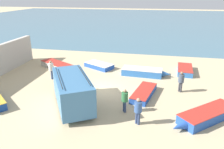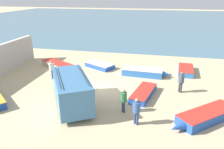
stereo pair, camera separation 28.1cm
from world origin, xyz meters
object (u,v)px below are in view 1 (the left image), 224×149
(fishing_rowboat_1, at_px, (58,66))
(fisherman_3, at_px, (125,99))
(fishing_rowboat_0, at_px, (144,72))
(fisherman_1, at_px, (181,80))
(fishing_rowboat_4, at_px, (206,116))
(parked_van, at_px, (72,90))
(fishing_rowboat_6, at_px, (185,69))
(fishing_rowboat_2, at_px, (144,92))
(fisherman_2, at_px, (138,109))
(fisherman_0, at_px, (51,68))
(fishing_rowboat_5, at_px, (98,65))

(fishing_rowboat_1, height_order, fisherman_3, fisherman_3)
(fishing_rowboat_0, height_order, fishing_rowboat_1, fishing_rowboat_0)
(fisherman_1, relative_size, fisherman_3, 1.05)
(fishing_rowboat_1, distance_m, fisherman_1, 13.23)
(fishing_rowboat_4, bearing_deg, parked_van, -42.03)
(fishing_rowboat_1, relative_size, fishing_rowboat_6, 1.18)
(fishing_rowboat_2, xyz_separation_m, fisherman_3, (-1.19, -2.92, 0.78))
(fishing_rowboat_0, distance_m, fisherman_2, 8.92)
(fishing_rowboat_0, height_order, fisherman_1, fisherman_1)
(parked_van, bearing_deg, fisherman_2, -136.82)
(fishing_rowboat_6, bearing_deg, fisherman_3, 156.42)
(fishing_rowboat_2, height_order, fisherman_2, fisherman_2)
(fishing_rowboat_1, xyz_separation_m, fisherman_2, (9.65, -9.13, 0.79))
(parked_van, xyz_separation_m, fisherman_0, (-3.97, 4.68, -0.17))
(fisherman_1, distance_m, fisherman_2, 6.32)
(fishing_rowboat_4, bearing_deg, fisherman_3, -41.59)
(parked_van, xyz_separation_m, fishing_rowboat_6, (8.84, 9.30, -0.99))
(fishing_rowboat_5, bearing_deg, fisherman_3, 143.80)
(fishing_rowboat_1, height_order, fishing_rowboat_5, fishing_rowboat_1)
(fisherman_0, bearing_deg, parked_van, -85.06)
(fishing_rowboat_1, distance_m, fishing_rowboat_5, 4.48)
(fishing_rowboat_2, bearing_deg, fisherman_1, -53.96)
(fishing_rowboat_1, xyz_separation_m, fishing_rowboat_5, (4.33, 1.16, -0.05))
(fisherman_0, bearing_deg, fishing_rowboat_6, -15.55)
(fisherman_0, distance_m, fisherman_2, 10.73)
(parked_van, relative_size, fisherman_1, 3.13)
(fishing_rowboat_6, distance_m, fisherman_2, 11.44)
(fishing_rowboat_4, bearing_deg, fisherman_2, -24.51)
(fishing_rowboat_1, distance_m, fisherman_2, 13.31)
(fisherman_3, bearing_deg, fisherman_0, 113.99)
(fisherman_3, bearing_deg, parked_van, 144.27)
(parked_van, xyz_separation_m, fishing_rowboat_5, (-0.45, 8.89, -1.01))
(fishing_rowboat_0, relative_size, fishing_rowboat_2, 1.09)
(fishing_rowboat_0, distance_m, fisherman_1, 4.75)
(fishing_rowboat_6, bearing_deg, fishing_rowboat_0, 117.92)
(fishing_rowboat_2, bearing_deg, fisherman_3, 170.21)
(fisherman_1, xyz_separation_m, fisherman_3, (-4.09, -4.20, -0.05))
(fishing_rowboat_0, xyz_separation_m, fisherman_1, (3.27, -3.36, 0.73))
(fishing_rowboat_2, bearing_deg, fisherman_0, 90.90)
(fishing_rowboat_0, distance_m, fisherman_0, 9.10)
(fishing_rowboat_2, distance_m, fisherman_1, 3.28)
(fishing_rowboat_0, xyz_separation_m, fishing_rowboat_6, (4.19, 1.81, -0.06))
(fishing_rowboat_1, bearing_deg, fishing_rowboat_4, 1.09)
(fishing_rowboat_1, bearing_deg, fishing_rowboat_6, 36.78)
(fisherman_0, distance_m, fisherman_3, 9.13)
(fishing_rowboat_0, xyz_separation_m, fishing_rowboat_5, (-5.11, 1.40, -0.09))
(fishing_rowboat_1, bearing_deg, fisherman_0, -44.83)
(fishing_rowboat_1, distance_m, fisherman_0, 3.26)
(fisherman_2, relative_size, fisherman_3, 1.06)
(fishing_rowboat_0, distance_m, fishing_rowboat_5, 5.30)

